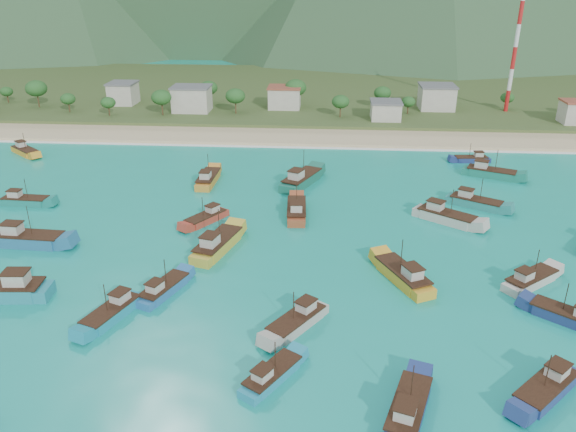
# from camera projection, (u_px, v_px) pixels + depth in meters

# --- Properties ---
(ground) EXTENTS (600.00, 600.00, 0.00)m
(ground) POSITION_uv_depth(u_px,v_px,m) (266.00, 283.00, 82.13)
(ground) COLOR #0C8C84
(ground) RESTS_ON ground
(beach) EXTENTS (400.00, 18.00, 1.20)m
(beach) POSITION_uv_depth(u_px,v_px,m) (297.00, 137.00, 154.30)
(beach) COLOR beige
(beach) RESTS_ON ground
(land) EXTENTS (400.00, 110.00, 2.40)m
(land) POSITION_uv_depth(u_px,v_px,m) (306.00, 93.00, 210.02)
(land) COLOR #385123
(land) RESTS_ON ground
(surf_line) EXTENTS (400.00, 2.50, 0.08)m
(surf_line) POSITION_uv_depth(u_px,v_px,m) (295.00, 147.00, 145.62)
(surf_line) COLOR white
(surf_line) RESTS_ON ground
(village) EXTENTS (222.52, 28.74, 7.32)m
(village) POSITION_uv_depth(u_px,v_px,m) (343.00, 101.00, 174.80)
(village) COLOR beige
(village) RESTS_ON ground
(vegetation) EXTENTS (274.72, 25.39, 9.14)m
(vegetation) POSITION_uv_depth(u_px,v_px,m) (272.00, 99.00, 175.17)
(vegetation) COLOR #235623
(vegetation) RESTS_ON ground
(radio_tower) EXTENTS (1.20, 1.20, 38.86)m
(radio_tower) POSITION_uv_depth(u_px,v_px,m) (516.00, 47.00, 168.16)
(radio_tower) COLOR red
(radio_tower) RESTS_ON ground
(boat_1) EXTENTS (8.24, 11.94, 6.87)m
(boat_1) POSITION_uv_depth(u_px,v_px,m) (403.00, 276.00, 82.40)
(boat_1) COLOR gold
(boat_1) RESTS_ON ground
(boat_3) EXTENTS (9.94, 3.35, 5.80)m
(boat_3) POSITION_uv_depth(u_px,v_px,m) (25.00, 201.00, 109.62)
(boat_3) COLOR #17796D
(boat_3) RESTS_ON ground
(boat_4) EXTENTS (8.13, 9.96, 5.93)m
(boat_4) POSITION_uv_depth(u_px,v_px,m) (297.00, 322.00, 71.95)
(boat_4) COLOR #AFAA9E
(boat_4) RESTS_ON ground
(boat_5) EXTENTS (8.95, 13.68, 7.82)m
(boat_5) POSITION_uv_depth(u_px,v_px,m) (301.00, 180.00, 119.65)
(boat_5) COLOR #16624F
(boat_5) RESTS_ON ground
(boat_8) EXTENTS (3.92, 11.49, 6.70)m
(boat_8) POSITION_uv_depth(u_px,v_px,m) (296.00, 211.00, 104.76)
(boat_8) COLOR brown
(boat_8) RESTS_ON ground
(boat_9) EXTENTS (9.70, 8.69, 5.96)m
(boat_9) POSITION_uv_depth(u_px,v_px,m) (25.00, 152.00, 139.68)
(boat_9) COLOR orange
(boat_9) RESTS_ON ground
(boat_10) EXTENTS (13.58, 4.86, 7.88)m
(boat_10) POSITION_uv_depth(u_px,v_px,m) (2.00, 291.00, 78.28)
(boat_10) COLOR teal
(boat_10) RESTS_ON ground
(boat_13) EXTENTS (11.44, 9.54, 6.86)m
(boat_13) POSITION_uv_depth(u_px,v_px,m) (445.00, 217.00, 102.13)
(boat_13) COLOR #B7B2A6
(boat_13) RESTS_ON ground
(boat_14) EXTENTS (10.91, 8.18, 6.37)m
(boat_14) POSITION_uv_depth(u_px,v_px,m) (475.00, 203.00, 108.60)
(boat_14) COLOR teal
(boat_14) RESTS_ON ground
(boat_16) EXTENTS (3.63, 11.29, 6.62)m
(boat_16) POSITION_uv_depth(u_px,v_px,m) (208.00, 179.00, 120.74)
(boat_16) COLOR orange
(boat_16) RESTS_ON ground
(boat_17) EXTENTS (12.85, 4.42, 7.49)m
(boat_17) POSITION_uv_depth(u_px,v_px,m) (28.00, 240.00, 93.29)
(boat_17) COLOR #236590
(boat_17) RESTS_ON ground
(boat_19) EXTENTS (11.93, 7.73, 6.81)m
(boat_19) POSITION_uv_depth(u_px,v_px,m) (490.00, 173.00, 124.24)
(boat_19) COLOR #177460
(boat_19) RESTS_ON ground
(boat_21) EXTENTS (7.03, 12.94, 7.33)m
(boat_21) POSITION_uv_depth(u_px,v_px,m) (217.00, 245.00, 91.52)
(boat_21) COLOR gold
(boat_21) RESTS_ON ground
(boat_23) EXTENTS (9.31, 9.22, 5.98)m
(boat_23) POSITION_uv_depth(u_px,v_px,m) (547.00, 389.00, 60.38)
(boat_23) COLOR navy
(boat_23) RESTS_ON ground
(boat_24) EXTENTS (8.66, 3.31, 5.00)m
(boat_24) POSITION_uv_depth(u_px,v_px,m) (472.00, 160.00, 134.27)
(boat_24) COLOR navy
(boat_24) RESTS_ON ground
(boat_25) EXTENTS (6.21, 10.28, 5.84)m
(boat_25) POSITION_uv_depth(u_px,v_px,m) (112.00, 313.00, 73.83)
(boat_25) COLOR teal
(boat_25) RESTS_ON ground
(boat_26) EXTENTS (9.59, 8.35, 5.83)m
(boat_26) POSITION_uv_depth(u_px,v_px,m) (568.00, 317.00, 72.98)
(boat_26) COLOR navy
(boat_26) RESTS_ON ground
(boat_27) EXTENTS (6.33, 10.98, 6.23)m
(boat_27) POSITION_uv_depth(u_px,v_px,m) (408.00, 410.00, 57.41)
(boat_27) COLOR navy
(boat_27) RESTS_ON ground
(boat_29) EXTENTS (9.62, 8.55, 5.90)m
(boat_29) POSITION_uv_depth(u_px,v_px,m) (530.00, 281.00, 81.58)
(boat_29) COLOR beige
(boat_29) RESTS_ON ground
(boat_30) EXTENTS (6.04, 9.73, 5.54)m
(boat_30) POSITION_uv_depth(u_px,v_px,m) (164.00, 290.00, 79.33)
(boat_30) COLOR #2466A3
(boat_30) RESTS_ON ground
(boat_31) EXTENTS (7.39, 9.26, 5.48)m
(boat_31) POSITION_uv_depth(u_px,v_px,m) (206.00, 219.00, 102.07)
(boat_31) COLOR #AB3828
(boat_31) RESTS_ON ground
(boat_33) EXTENTS (6.87, 8.73, 5.15)m
(boat_33) POSITION_uv_depth(u_px,v_px,m) (272.00, 376.00, 62.54)
(boat_33) COLOR teal
(boat_33) RESTS_ON ground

